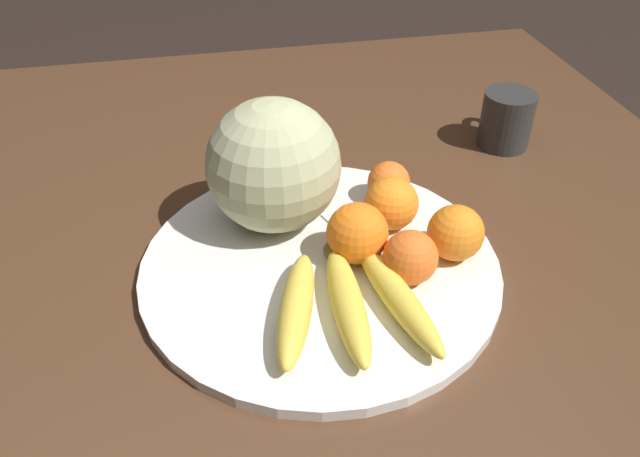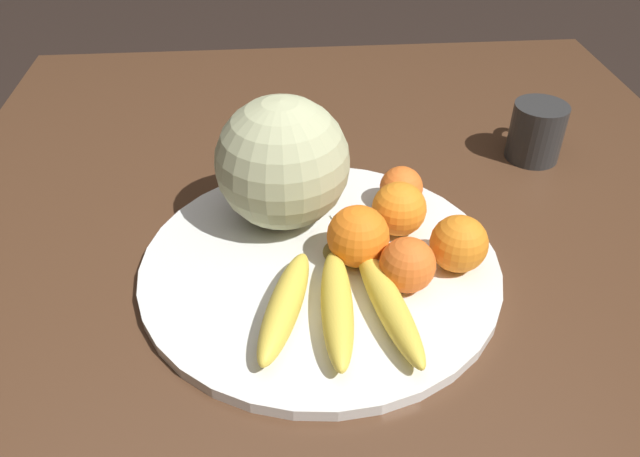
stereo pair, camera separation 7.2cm
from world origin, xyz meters
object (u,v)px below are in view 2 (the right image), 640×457
(ceramic_mug, at_px, (536,131))
(orange_mid_center, at_px, (399,209))
(orange_front_right, at_px, (408,265))
(orange_back_left, at_px, (358,236))
(kitchen_table, at_px, (361,351))
(produce_tag, at_px, (350,230))
(banana_bunch, at_px, (336,303))
(orange_back_right, at_px, (401,188))
(fruit_bowl, at_px, (320,265))
(orange_front_left, at_px, (459,244))
(melon, at_px, (283,163))

(ceramic_mug, bearing_deg, orange_mid_center, -52.35)
(orange_front_right, bearing_deg, orange_back_left, -134.87)
(kitchen_table, xyz_separation_m, produce_tag, (-0.12, -0.00, 0.09))
(banana_bunch, distance_m, orange_front_right, 0.09)
(orange_front_right, relative_size, orange_back_left, 0.86)
(orange_back_right, bearing_deg, fruit_bowl, -47.47)
(orange_mid_center, bearing_deg, orange_front_left, 37.95)
(orange_back_left, bearing_deg, banana_bunch, -21.36)
(kitchen_table, distance_m, orange_back_right, 0.22)
(orange_back_left, xyz_separation_m, ceramic_mug, (-0.24, 0.30, -0.01))
(kitchen_table, xyz_separation_m, orange_front_right, (-0.02, 0.05, 0.12))
(kitchen_table, xyz_separation_m, orange_mid_center, (-0.12, 0.06, 0.12))
(melon, distance_m, orange_back_right, 0.17)
(orange_back_right, bearing_deg, produce_tag, -54.82)
(banana_bunch, bearing_deg, fruit_bowl, -170.86)
(ceramic_mug, bearing_deg, melon, -68.94)
(produce_tag, bearing_deg, banana_bunch, -32.13)
(produce_tag, bearing_deg, orange_mid_center, 67.76)
(kitchen_table, height_order, orange_mid_center, orange_mid_center)
(orange_front_left, bearing_deg, orange_back_left, -99.56)
(ceramic_mug, bearing_deg, produce_tag, -58.62)
(orange_back_left, distance_m, produce_tag, 0.07)
(produce_tag, height_order, ceramic_mug, ceramic_mug)
(orange_front_left, xyz_separation_m, ceramic_mug, (-0.26, 0.19, -0.00))
(orange_back_right, height_order, ceramic_mug, ceramic_mug)
(fruit_bowl, height_order, banana_bunch, banana_bunch)
(kitchen_table, distance_m, melon, 0.25)
(produce_tag, xyz_separation_m, ceramic_mug, (-0.19, 0.31, 0.03))
(kitchen_table, bearing_deg, orange_front_left, 111.72)
(orange_back_right, xyz_separation_m, ceramic_mug, (-0.13, 0.23, 0.00))
(fruit_bowl, xyz_separation_m, orange_front_left, (0.02, 0.16, 0.04))
(orange_front_right, bearing_deg, kitchen_table, -71.84)
(kitchen_table, xyz_separation_m, ceramic_mug, (-0.31, 0.30, 0.12))
(produce_tag, bearing_deg, fruit_bowl, -57.32)
(orange_front_left, height_order, orange_front_right, orange_front_left)
(fruit_bowl, xyz_separation_m, ceramic_mug, (-0.24, 0.35, 0.04))
(orange_front_left, relative_size, orange_front_right, 1.07)
(orange_front_right, height_order, orange_mid_center, orange_mid_center)
(banana_bunch, distance_m, orange_back_right, 0.23)
(banana_bunch, bearing_deg, kitchen_table, 127.77)
(banana_bunch, relative_size, orange_front_right, 3.11)
(melon, relative_size, orange_front_left, 2.47)
(fruit_bowl, xyz_separation_m, banana_bunch, (0.09, 0.01, 0.02))
(orange_front_right, bearing_deg, orange_mid_center, 175.04)
(melon, xyz_separation_m, orange_back_right, (-0.01, 0.16, -0.06))
(orange_front_right, distance_m, orange_back_right, 0.16)
(fruit_bowl, bearing_deg, kitchen_table, 33.71)
(orange_front_right, distance_m, orange_back_left, 0.07)
(kitchen_table, height_order, orange_back_left, orange_back_left)
(melon, distance_m, orange_mid_center, 0.16)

